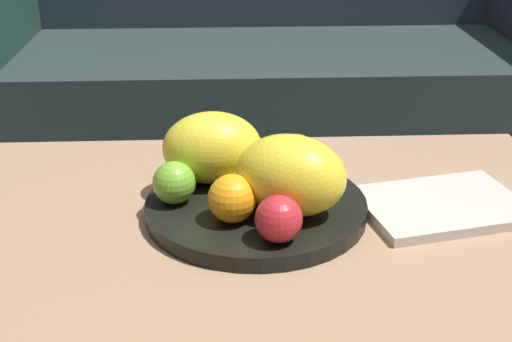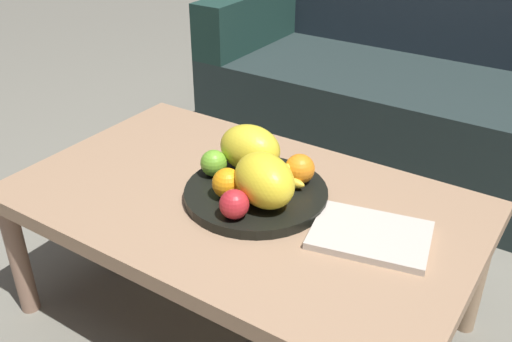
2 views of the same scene
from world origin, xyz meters
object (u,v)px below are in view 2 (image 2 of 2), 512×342
object	(u,v)px
fruit_bowl	(256,194)
magazine	(370,235)
coffee_table	(242,211)
melon_smaller_beside	(250,148)
apple_front	(214,163)
banana_bunch	(271,174)
orange_front	(227,183)
orange_left	(300,169)
melon_large_front	(264,180)
apple_left	(234,204)
couch	(435,96)

from	to	relation	value
fruit_bowl	magazine	xyz separation A→B (m)	(0.30, 0.00, -0.00)
coffee_table	melon_smaller_beside	world-z (taller)	melon_smaller_beside
apple_front	banana_bunch	world-z (taller)	apple_front
fruit_bowl	banana_bunch	distance (m)	0.06
melon_smaller_beside	banana_bunch	bearing A→B (deg)	-24.75
orange_front	magazine	distance (m)	0.34
apple_front	magazine	bearing A→B (deg)	0.07
coffee_table	magazine	size ratio (longest dim) A/B	4.46
coffee_table	orange_left	size ratio (longest dim) A/B	15.22
melon_large_front	apple_left	bearing A→B (deg)	-105.88
melon_smaller_beside	apple_left	bearing A→B (deg)	-65.12
orange_left	magazine	distance (m)	0.25
melon_smaller_beside	orange_front	xyz separation A→B (m)	(0.03, -0.14, -0.02)
melon_smaller_beside	fruit_bowl	bearing A→B (deg)	-48.13
melon_smaller_beside	apple_left	distance (m)	0.22
melon_smaller_beside	orange_left	size ratio (longest dim) A/B	2.19
orange_front	apple_front	distance (m)	0.11
coffee_table	apple_left	bearing A→B (deg)	-62.44
apple_front	magazine	distance (m)	0.42
melon_large_front	magazine	world-z (taller)	melon_large_front
orange_left	banana_bunch	distance (m)	0.07
fruit_bowl	banana_bunch	xyz separation A→B (m)	(0.02, 0.03, 0.04)
couch	banana_bunch	distance (m)	1.07
apple_front	melon_smaller_beside	bearing A→B (deg)	52.26
apple_left	fruit_bowl	bearing A→B (deg)	101.47
magazine	apple_left	bearing A→B (deg)	-167.47
orange_front	melon_smaller_beside	bearing A→B (deg)	102.13
melon_smaller_beside	orange_front	world-z (taller)	melon_smaller_beside
banana_bunch	orange_front	bearing A→B (deg)	-120.63
orange_left	magazine	bearing A→B (deg)	-20.77
apple_left	banana_bunch	xyz separation A→B (m)	(-0.00, 0.16, -0.00)
orange_left	banana_bunch	xyz separation A→B (m)	(-0.05, -0.05, -0.01)
banana_bunch	fruit_bowl	bearing A→B (deg)	-120.85
couch	apple_left	world-z (taller)	couch
melon_large_front	orange_left	bearing A→B (deg)	80.99
orange_left	coffee_table	bearing A→B (deg)	-134.52
orange_left	couch	bearing A→B (deg)	88.64
orange_front	apple_front	size ratio (longest dim) A/B	1.08
banana_bunch	orange_left	bearing A→B (deg)	46.82
melon_smaller_beside	orange_left	xyz separation A→B (m)	(0.14, 0.01, -0.02)
couch	magazine	xyz separation A→B (m)	(0.20, -1.09, 0.09)
apple_left	melon_large_front	bearing A→B (deg)	74.12
melon_large_front	orange_front	xyz separation A→B (m)	(-0.09, -0.02, -0.02)
coffee_table	banana_bunch	bearing A→B (deg)	44.18
couch	orange_left	xyz separation A→B (m)	(-0.02, -1.01, 0.15)
orange_left	apple_left	world-z (taller)	orange_left
orange_left	magazine	size ratio (longest dim) A/B	0.29
melon_smaller_beside	orange_left	world-z (taller)	melon_smaller_beside
melon_large_front	apple_front	bearing A→B (deg)	166.80
melon_smaller_beside	orange_left	bearing A→B (deg)	4.73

